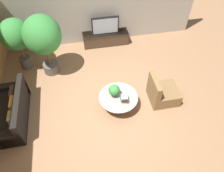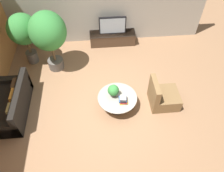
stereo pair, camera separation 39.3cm
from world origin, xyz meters
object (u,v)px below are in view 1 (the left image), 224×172
at_px(media_console, 106,38).
at_px(potted_palm_tall, 16,36).
at_px(potted_palm_corner, 43,37).
at_px(couch_by_wall, 12,112).
at_px(armchair_wicker, 162,93).
at_px(coffee_table, 118,100).
at_px(television, 105,26).
at_px(potted_plant_tabletop, 114,90).

distance_m(media_console, potted_palm_tall, 3.09).
height_order(potted_palm_tall, potted_palm_corner, potted_palm_corner).
height_order(couch_by_wall, armchair_wicker, armchair_wicker).
bearing_deg(couch_by_wall, potted_palm_corner, 148.89).
distance_m(coffee_table, armchair_wicker, 1.30).
height_order(media_console, television, television).
bearing_deg(potted_plant_tabletop, couch_by_wall, 179.24).
distance_m(television, potted_plant_tabletop, 2.90).
distance_m(armchair_wicker, potted_palm_corner, 3.80).
relative_size(coffee_table, potted_palm_corner, 0.54).
bearing_deg(potted_palm_tall, potted_plant_tabletop, -39.63).
relative_size(media_console, armchair_wicker, 1.95).
bearing_deg(coffee_table, armchair_wicker, 0.75).
distance_m(media_console, potted_plant_tabletop, 2.92).
relative_size(potted_palm_tall, potted_palm_corner, 0.87).
distance_m(potted_palm_tall, potted_palm_corner, 0.92).
bearing_deg(coffee_table, potted_palm_corner, 135.65).
xyz_separation_m(couch_by_wall, potted_palm_corner, (1.03, 1.71, 1.08)).
distance_m(coffee_table, potted_palm_tall, 3.60).
height_order(television, couch_by_wall, television).
height_order(armchair_wicker, potted_palm_corner, potted_palm_corner).
bearing_deg(media_console, coffee_table, -92.67).
xyz_separation_m(television, potted_plant_tabletop, (-0.24, -2.88, -0.15)).
relative_size(media_console, potted_plant_tabletop, 4.41).
xyz_separation_m(television, armchair_wicker, (1.16, -2.94, -0.50)).
bearing_deg(potted_palm_corner, television, 29.51).
bearing_deg(potted_palm_corner, armchair_wicker, -29.72).
relative_size(couch_by_wall, potted_plant_tabletop, 4.67).
height_order(media_console, potted_plant_tabletop, potted_plant_tabletop).
height_order(media_console, potted_palm_tall, potted_palm_tall).
bearing_deg(armchair_wicker, media_console, 21.54).
relative_size(coffee_table, armchair_wicker, 1.27).
xyz_separation_m(coffee_table, potted_plant_tabletop, (-0.11, 0.07, 0.33)).
relative_size(armchair_wicker, potted_plant_tabletop, 2.26).
xyz_separation_m(media_console, potted_plant_tabletop, (-0.24, -2.88, 0.39)).
bearing_deg(media_console, potted_plant_tabletop, -94.85).
relative_size(couch_by_wall, potted_palm_corner, 0.87).
bearing_deg(potted_plant_tabletop, potted_palm_corner, 135.13).
bearing_deg(potted_palm_tall, potted_palm_corner, -25.26).
relative_size(media_console, television, 1.75).
bearing_deg(couch_by_wall, potted_plant_tabletop, 89.24).
xyz_separation_m(couch_by_wall, potted_palm_tall, (0.21, 2.10, 0.94)).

